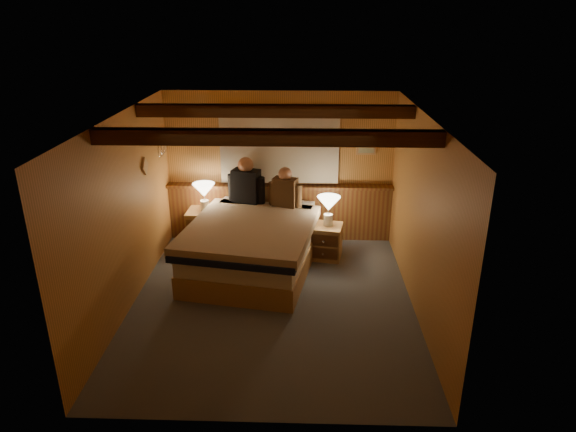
{
  "coord_description": "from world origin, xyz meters",
  "views": [
    {
      "loc": [
        0.39,
        -5.76,
        3.5
      ],
      "look_at": [
        0.19,
        0.4,
        1.05
      ],
      "focal_mm": 32.0,
      "sensor_mm": 36.0,
      "label": 1
    }
  ],
  "objects_px": {
    "lamp_left": "(204,192)",
    "person_left": "(246,184)",
    "person_right": "(285,190)",
    "nightstand_left": "(205,228)",
    "bed": "(253,245)",
    "duffel_bag": "(213,244)",
    "lamp_right": "(329,205)",
    "nightstand_right": "(325,241)"
  },
  "relations": [
    {
      "from": "nightstand_left",
      "to": "bed",
      "type": "bearing_deg",
      "value": -42.52
    },
    {
      "from": "person_left",
      "to": "duffel_bag",
      "type": "bearing_deg",
      "value": -129.27
    },
    {
      "from": "person_left",
      "to": "person_right",
      "type": "height_order",
      "value": "person_left"
    },
    {
      "from": "nightstand_left",
      "to": "lamp_left",
      "type": "distance_m",
      "value": 0.61
    },
    {
      "from": "nightstand_left",
      "to": "person_right",
      "type": "distance_m",
      "value": 1.47
    },
    {
      "from": "bed",
      "to": "duffel_bag",
      "type": "bearing_deg",
      "value": 152.24
    },
    {
      "from": "nightstand_left",
      "to": "person_left",
      "type": "relative_size",
      "value": 0.79
    },
    {
      "from": "bed",
      "to": "person_left",
      "type": "bearing_deg",
      "value": 111.31
    },
    {
      "from": "person_right",
      "to": "duffel_bag",
      "type": "height_order",
      "value": "person_right"
    },
    {
      "from": "lamp_right",
      "to": "person_right",
      "type": "height_order",
      "value": "person_right"
    },
    {
      "from": "lamp_right",
      "to": "duffel_bag",
      "type": "height_order",
      "value": "lamp_right"
    },
    {
      "from": "person_right",
      "to": "duffel_bag",
      "type": "relative_size",
      "value": 1.18
    },
    {
      "from": "nightstand_left",
      "to": "nightstand_right",
      "type": "bearing_deg",
      "value": -9.48
    },
    {
      "from": "person_left",
      "to": "person_right",
      "type": "relative_size",
      "value": 1.16
    },
    {
      "from": "bed",
      "to": "lamp_right",
      "type": "xyz_separation_m",
      "value": [
        1.09,
        0.47,
        0.45
      ]
    },
    {
      "from": "nightstand_right",
      "to": "lamp_right",
      "type": "height_order",
      "value": "lamp_right"
    },
    {
      "from": "lamp_left",
      "to": "person_left",
      "type": "relative_size",
      "value": 0.61
    },
    {
      "from": "person_left",
      "to": "duffel_bag",
      "type": "relative_size",
      "value": 1.37
    },
    {
      "from": "lamp_left",
      "to": "nightstand_right",
      "type": "bearing_deg",
      "value": -11.61
    },
    {
      "from": "bed",
      "to": "lamp_left",
      "type": "bearing_deg",
      "value": 144.92
    },
    {
      "from": "lamp_right",
      "to": "person_left",
      "type": "bearing_deg",
      "value": 163.01
    },
    {
      "from": "bed",
      "to": "person_right",
      "type": "bearing_deg",
      "value": 67.45
    },
    {
      "from": "lamp_left",
      "to": "duffel_bag",
      "type": "bearing_deg",
      "value": -63.05
    },
    {
      "from": "bed",
      "to": "person_right",
      "type": "relative_size",
      "value": 3.82
    },
    {
      "from": "lamp_left",
      "to": "person_right",
      "type": "distance_m",
      "value": 1.28
    },
    {
      "from": "person_left",
      "to": "lamp_right",
      "type": "bearing_deg",
      "value": -0.06
    },
    {
      "from": "nightstand_right",
      "to": "duffel_bag",
      "type": "relative_size",
      "value": 1.01
    },
    {
      "from": "nightstand_right",
      "to": "lamp_left",
      "type": "xyz_separation_m",
      "value": [
        -1.89,
        0.39,
        0.64
      ]
    },
    {
      "from": "lamp_right",
      "to": "person_left",
      "type": "height_order",
      "value": "person_left"
    },
    {
      "from": "nightstand_left",
      "to": "lamp_left",
      "type": "bearing_deg",
      "value": -18.76
    },
    {
      "from": "nightstand_left",
      "to": "nightstand_right",
      "type": "relative_size",
      "value": 1.08
    },
    {
      "from": "nightstand_right",
      "to": "person_left",
      "type": "distance_m",
      "value": 1.51
    },
    {
      "from": "lamp_left",
      "to": "duffel_bag",
      "type": "height_order",
      "value": "lamp_left"
    },
    {
      "from": "lamp_right",
      "to": "duffel_bag",
      "type": "relative_size",
      "value": 0.84
    },
    {
      "from": "duffel_bag",
      "to": "nightstand_right",
      "type": "bearing_deg",
      "value": -10.77
    },
    {
      "from": "lamp_left",
      "to": "bed",
      "type": "bearing_deg",
      "value": -45.08
    },
    {
      "from": "lamp_right",
      "to": "nightstand_right",
      "type": "bearing_deg",
      "value": -143.54
    },
    {
      "from": "lamp_left",
      "to": "person_right",
      "type": "xyz_separation_m",
      "value": [
        1.27,
        -0.15,
        0.09
      ]
    },
    {
      "from": "nightstand_right",
      "to": "person_left",
      "type": "height_order",
      "value": "person_left"
    },
    {
      "from": "bed",
      "to": "person_left",
      "type": "distance_m",
      "value": 1.09
    },
    {
      "from": "nightstand_left",
      "to": "person_right",
      "type": "xyz_separation_m",
      "value": [
        1.28,
        -0.15,
        0.7
      ]
    },
    {
      "from": "nightstand_right",
      "to": "person_right",
      "type": "distance_m",
      "value": 0.99
    }
  ]
}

